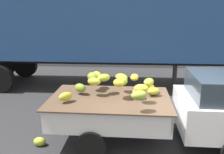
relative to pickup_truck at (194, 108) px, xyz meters
The scene contains 5 objects.
ground 1.04m from the pickup_truck, 148.55° to the right, with size 220.00×220.00×0.00m, color #28282B.
curb_strip 8.50m from the pickup_truck, 93.12° to the left, with size 80.00×0.80×0.16m, color gray.
pickup_truck is the anchor object (origin of this frame).
semi_trailer 5.68m from the pickup_truck, 123.28° to the left, with size 12.01×2.71×3.95m.
fallen_banana_bunch_near_tailgate 3.71m from the pickup_truck, behind, with size 0.29×0.21×0.21m, color #A2AE32.
Camera 1 is at (-1.09, -5.06, 3.05)m, focal length 38.66 mm.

